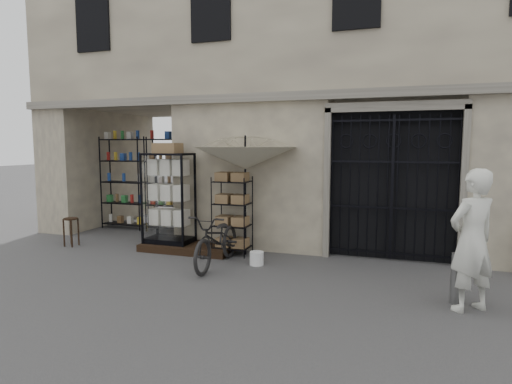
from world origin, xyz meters
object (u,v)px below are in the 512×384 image
(shopkeeper, at_px, (468,310))
(display_cabinet, at_px, (169,203))
(market_umbrella, at_px, (245,152))
(steel_bollard, at_px, (455,278))
(wooden_stool, at_px, (71,231))
(wire_rack, at_px, (232,217))
(white_bucket, at_px, (257,258))
(bicycle, at_px, (218,266))

(shopkeeper, bearing_deg, display_cabinet, -54.36)
(market_umbrella, distance_m, shopkeeper, 4.88)
(steel_bollard, bearing_deg, market_umbrella, 156.62)
(display_cabinet, relative_size, wooden_stool, 3.31)
(market_umbrella, bearing_deg, steel_bollard, -23.38)
(wire_rack, bearing_deg, white_bucket, -34.62)
(wooden_stool, height_order, steel_bollard, steel_bollard)
(display_cabinet, height_order, wire_rack, display_cabinet)
(wire_rack, bearing_deg, wooden_stool, -167.66)
(market_umbrella, relative_size, white_bucket, 11.15)
(wire_rack, height_order, market_umbrella, market_umbrella)
(market_umbrella, bearing_deg, shopkeeper, -25.24)
(white_bucket, bearing_deg, steel_bollard, -16.25)
(bicycle, bearing_deg, steel_bollard, -10.47)
(bicycle, bearing_deg, wire_rack, 93.46)
(shopkeeper, bearing_deg, wooden_stool, -46.65)
(wire_rack, distance_m, wooden_stool, 3.79)
(wire_rack, xyz_separation_m, steel_bollard, (4.08, -1.58, -0.43))
(wooden_stool, bearing_deg, wire_rack, 7.43)
(wire_rack, relative_size, steel_bollard, 2.21)
(wire_rack, xyz_separation_m, shopkeeper, (4.23, -1.81, -0.80))
(bicycle, relative_size, shopkeeper, 0.99)
(market_umbrella, height_order, white_bucket, market_umbrella)
(wire_rack, relative_size, bicycle, 0.84)
(display_cabinet, distance_m, white_bucket, 2.44)
(wooden_stool, bearing_deg, market_umbrella, 7.84)
(market_umbrella, xyz_separation_m, shopkeeper, (3.97, -1.87, -2.13))
(wooden_stool, xyz_separation_m, shopkeeper, (7.96, -1.32, -0.34))
(steel_bollard, bearing_deg, display_cabinet, 164.53)
(bicycle, bearing_deg, display_cabinet, 149.48)
(market_umbrella, xyz_separation_m, steel_bollard, (3.81, -1.65, -1.76))
(steel_bollard, bearing_deg, wire_rack, 158.78)
(wire_rack, relative_size, white_bucket, 6.12)
(wire_rack, distance_m, white_bucket, 1.17)
(bicycle, bearing_deg, white_bucket, 23.66)
(white_bucket, relative_size, wooden_stool, 0.42)
(white_bucket, distance_m, wooden_stool, 4.48)
(display_cabinet, xyz_separation_m, wire_rack, (1.46, 0.05, -0.23))
(white_bucket, bearing_deg, market_umbrella, 125.07)
(wire_rack, xyz_separation_m, market_umbrella, (0.27, 0.06, 1.34))
(display_cabinet, bearing_deg, wooden_stool, 174.96)
(display_cabinet, distance_m, bicycle, 2.04)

